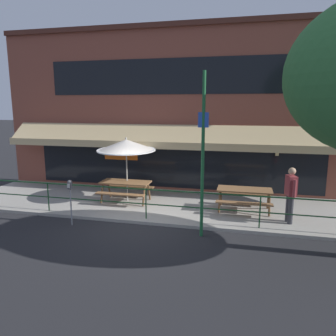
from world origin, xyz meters
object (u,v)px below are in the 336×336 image
picnic_table_centre (244,194)px  pedestrian_walking (291,192)px  parking_meter_near (70,189)px  patio_umbrella_left (126,145)px  street_sign_pole (203,155)px  picnic_table_left (126,186)px

picnic_table_centre → pedestrian_walking: bearing=-32.0°
pedestrian_walking → parking_meter_near: size_ratio=1.20×
patio_umbrella_left → parking_meter_near: bearing=-108.4°
picnic_table_centre → street_sign_pole: size_ratio=0.40×
picnic_table_centre → street_sign_pole: bearing=-116.9°
patio_umbrella_left → picnic_table_left: bearing=-90.0°
picnic_table_centre → street_sign_pole: (-1.14, -2.25, 1.60)m
picnic_table_left → pedestrian_walking: (5.61, -0.93, 0.35)m
pedestrian_walking → parking_meter_near: 6.63m
picnic_table_left → parking_meter_near: bearing=-109.5°
picnic_table_centre → pedestrian_walking: 1.62m
picnic_table_left → pedestrian_walking: pedestrian_walking is taller
picnic_table_centre → patio_umbrella_left: size_ratio=0.76×
pedestrian_walking → patio_umbrella_left: bearing=169.0°
parking_meter_near → patio_umbrella_left: bearing=71.6°
picnic_table_centre → parking_meter_near: 5.64m
patio_umbrella_left → pedestrian_walking: size_ratio=1.39×
picnic_table_left → patio_umbrella_left: (0.00, 0.16, 1.47)m
picnic_table_left → street_sign_pole: 4.22m
picnic_table_centre → parking_meter_near: parking_meter_near is taller
picnic_table_left → patio_umbrella_left: 1.48m
pedestrian_walking → street_sign_pole: 3.12m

